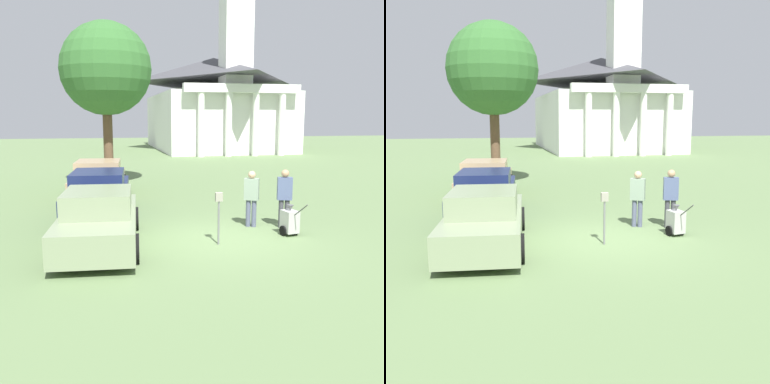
% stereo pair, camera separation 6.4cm
% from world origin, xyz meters
% --- Properties ---
extents(ground_plane, '(120.00, 120.00, 0.00)m').
position_xyz_m(ground_plane, '(0.00, 0.00, 0.00)').
color(ground_plane, '#607A4C').
extents(parked_car_sage, '(2.23, 4.77, 1.44)m').
position_xyz_m(parked_car_sage, '(-3.15, 0.19, 0.66)').
color(parked_car_sage, gray).
rests_on(parked_car_sage, ground_plane).
extents(parked_car_navy, '(2.25, 5.21, 1.50)m').
position_xyz_m(parked_car_navy, '(-3.15, 3.55, 0.70)').
color(parked_car_navy, '#19234C').
rests_on(parked_car_navy, ground_plane).
extents(parked_car_tan, '(2.32, 4.90, 1.52)m').
position_xyz_m(parked_car_tan, '(-3.15, 6.80, 0.71)').
color(parked_car_tan, tan).
rests_on(parked_car_tan, ground_plane).
extents(parking_meter, '(0.18, 0.09, 1.34)m').
position_xyz_m(parking_meter, '(-0.21, -0.31, 0.93)').
color(parking_meter, slate).
rests_on(parking_meter, ground_plane).
extents(person_worker, '(0.47, 0.39, 1.65)m').
position_xyz_m(person_worker, '(1.21, 1.23, 0.94)').
color(person_worker, '#515670').
rests_on(person_worker, ground_plane).
extents(person_supervisor, '(0.47, 0.34, 1.71)m').
position_xyz_m(person_supervisor, '(2.11, 0.93, 0.97)').
color(person_supervisor, '#3F3F47').
rests_on(person_supervisor, ground_plane).
extents(equipment_cart, '(0.51, 1.00, 1.00)m').
position_xyz_m(equipment_cart, '(1.92, 0.12, 0.39)').
color(equipment_cart, '#B2B2AD').
rests_on(equipment_cart, ground_plane).
extents(church, '(11.98, 18.83, 23.84)m').
position_xyz_m(church, '(8.56, 32.83, 5.05)').
color(church, white).
rests_on(church, ground_plane).
extents(shade_tree, '(4.18, 4.18, 7.47)m').
position_xyz_m(shade_tree, '(-2.69, 10.05, 5.34)').
color(shade_tree, brown).
rests_on(shade_tree, ground_plane).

